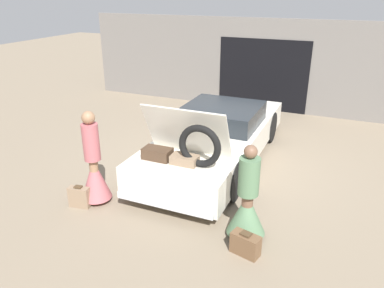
# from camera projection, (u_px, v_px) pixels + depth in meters

# --- Properties ---
(ground_plane) EXTENTS (40.00, 40.00, 0.00)m
(ground_plane) POSITION_uv_depth(u_px,v_px,m) (216.00, 159.00, 8.54)
(ground_plane) COLOR #7F705B
(garage_wall_back) EXTENTS (12.00, 0.14, 2.80)m
(garage_wall_back) POSITION_uv_depth(u_px,v_px,m) (264.00, 65.00, 11.59)
(garage_wall_back) COLOR slate
(garage_wall_back) RESTS_ON ground_plane
(car) EXTENTS (1.91, 5.18, 1.73)m
(car) POSITION_uv_depth(u_px,v_px,m) (217.00, 137.00, 8.32)
(car) COLOR silver
(car) RESTS_ON ground_plane
(person_left) EXTENTS (0.54, 0.54, 1.73)m
(person_left) POSITION_uv_depth(u_px,v_px,m) (94.00, 170.00, 6.64)
(person_left) COLOR #997051
(person_left) RESTS_ON ground_plane
(person_right) EXTENTS (0.60, 0.60, 1.55)m
(person_right) POSITION_uv_depth(u_px,v_px,m) (247.00, 206.00, 5.70)
(person_right) COLOR brown
(person_right) RESTS_ON ground_plane
(suitcase_beside_left_person) EXTENTS (0.39, 0.21, 0.41)m
(suitcase_beside_left_person) POSITION_uv_depth(u_px,v_px,m) (79.00, 197.00, 6.63)
(suitcase_beside_left_person) COLOR #8C7259
(suitcase_beside_left_person) RESTS_ON ground_plane
(suitcase_beside_right_person) EXTENTS (0.46, 0.30, 0.36)m
(suitcase_beside_right_person) POSITION_uv_depth(u_px,v_px,m) (245.00, 244.00, 5.45)
(suitcase_beside_right_person) COLOR brown
(suitcase_beside_right_person) RESTS_ON ground_plane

